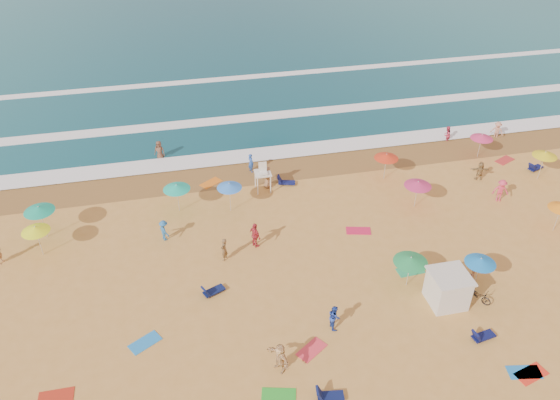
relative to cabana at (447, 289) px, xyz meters
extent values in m
plane|color=gold|center=(-6.70, 4.29, -1.00)|extent=(220.00, 220.00, 0.00)
plane|color=olive|center=(-6.70, 16.79, -0.99)|extent=(220.00, 220.00, 0.00)
cube|color=white|center=(-6.70, 19.29, -0.90)|extent=(200.00, 2.20, 0.05)
cube|color=white|center=(-6.70, 26.29, -0.90)|extent=(200.00, 1.60, 0.05)
cube|color=white|center=(-6.70, 36.29, -0.90)|extent=(200.00, 1.20, 0.05)
cube|color=silver|center=(0.00, 0.00, 0.00)|extent=(2.00, 2.00, 2.00)
cube|color=silver|center=(0.00, 0.00, 1.06)|extent=(2.20, 2.20, 0.12)
imported|color=black|center=(1.90, -0.30, -0.57)|extent=(1.44, 1.65, 0.86)
cone|color=blue|center=(2.18, 0.62, 1.26)|extent=(1.82, 1.82, 0.35)
cone|color=red|center=(1.46, 13.53, 1.07)|extent=(1.88, 1.88, 0.35)
cone|color=yellow|center=(13.36, 10.83, 1.29)|extent=(1.86, 1.86, 0.35)
cone|color=#C72C63|center=(2.25, 9.44, 1.01)|extent=(1.96, 1.96, 0.35)
cone|color=#14A47E|center=(-23.73, 11.52, 1.36)|extent=(2.01, 2.01, 0.35)
cone|color=#16B897|center=(-14.70, 12.62, 1.09)|extent=(1.93, 1.93, 0.35)
cone|color=#21904B|center=(-1.64, 1.82, 1.04)|extent=(2.06, 2.06, 0.35)
cone|color=#347EED|center=(-11.04, 11.84, 1.19)|extent=(1.78, 1.78, 0.35)
cone|color=#EFFF1A|center=(-23.76, 9.64, 1.11)|extent=(1.78, 1.78, 0.35)
cone|color=#DA3066|center=(10.47, 15.05, 0.94)|extent=(1.85, 1.85, 0.35)
cube|color=#0E1748|center=(-8.50, -4.85, -0.83)|extent=(1.37, 0.74, 0.34)
cube|color=#0E1848|center=(-13.23, 3.68, -0.83)|extent=(1.42, 1.03, 0.34)
cube|color=#0E1348|center=(0.79, -3.02, -0.83)|extent=(1.38, 0.77, 0.34)
cube|color=#0E1349|center=(14.03, 12.15, -0.83)|extent=(1.41, 0.96, 0.34)
cube|color=#101650|center=(-6.26, 14.38, -0.83)|extent=(1.41, 0.90, 0.34)
cube|color=red|center=(-21.73, -1.85, -0.98)|extent=(1.71, 0.88, 0.03)
cube|color=#2282D9|center=(-17.37, 0.67, -0.98)|extent=(1.90, 1.60, 0.03)
cube|color=green|center=(-10.96, -4.15, -0.98)|extent=(1.86, 1.25, 0.03)
cube|color=orange|center=(-12.04, 15.84, -0.98)|extent=(1.89, 1.67, 0.03)
cube|color=#EF3847|center=(-8.62, -1.76, -0.98)|extent=(1.89, 1.66, 0.03)
cube|color=#DC1B48|center=(-2.73, 7.55, -0.98)|extent=(1.86, 1.25, 0.03)
cube|color=blue|center=(1.71, -5.53, -0.98)|extent=(1.83, 1.15, 0.03)
cube|color=#2AA96B|center=(-0.88, 2.95, -0.98)|extent=(1.75, 0.96, 0.03)
cube|color=red|center=(2.00, -5.70, -0.98)|extent=(1.86, 1.26, 0.03)
cube|color=red|center=(12.41, 14.00, -0.98)|extent=(1.90, 1.50, 0.03)
imported|color=#DBAD73|center=(-10.56, -2.60, -0.11)|extent=(1.19, 1.72, 1.79)
imported|color=brown|center=(-12.19, 6.60, -0.18)|extent=(0.65, 0.72, 1.65)
imported|color=#2650B1|center=(-8.65, 16.87, -0.19)|extent=(0.60, 0.70, 1.62)
imported|color=#936844|center=(-7.79, 14.37, -0.11)|extent=(0.87, 1.02, 1.78)
imported|color=#2467AA|center=(-15.86, 9.50, -0.23)|extent=(0.97, 1.15, 1.54)
imported|color=#A07C4A|center=(8.74, 11.83, -0.22)|extent=(1.51, 0.86, 1.55)
imported|color=brown|center=(-15.75, 20.64, -0.34)|extent=(1.04, 0.86, 1.83)
imported|color=#BE2F3B|center=(-10.01, 7.48, -0.08)|extent=(0.88, 1.17, 1.85)
imported|color=tan|center=(13.82, 17.87, -0.37)|extent=(1.28, 1.25, 1.76)
imported|color=#D13454|center=(9.23, 18.35, -0.46)|extent=(0.97, 0.93, 1.58)
imported|color=#2340A5|center=(-7.00, -0.44, -0.21)|extent=(0.65, 0.81, 1.58)
imported|color=#E23855|center=(8.70, 8.80, -0.10)|extent=(1.33, 1.03, 1.81)
imported|color=#E3A277|center=(2.65, 1.62, -0.25)|extent=(0.81, 0.93, 1.51)
camera|label=1|loc=(-14.48, -20.38, 22.36)|focal=35.00mm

